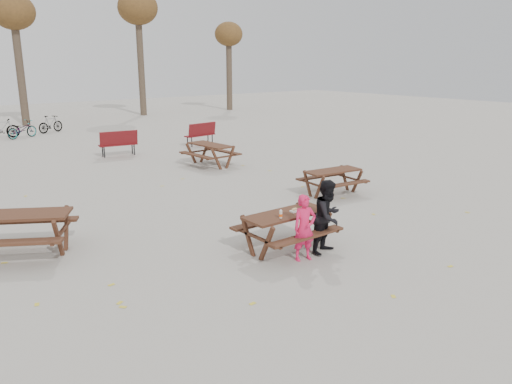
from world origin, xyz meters
TOP-DOWN VIEW (x-y plane):
  - ground at (0.00, 0.00)m, footprint 80.00×80.00m
  - main_picnic_table at (0.00, 0.00)m, footprint 1.80×1.45m
  - food_tray at (0.17, -0.05)m, footprint 0.18×0.11m
  - bread_roll at (0.17, -0.05)m, footprint 0.14×0.06m
  - soda_bottle at (-0.31, -0.18)m, footprint 0.07×0.07m
  - child at (-0.09, -0.62)m, footprint 0.53×0.42m
  - adult at (0.56, -0.61)m, footprint 0.84×0.72m
  - picnic_table_east at (3.90, 2.45)m, footprint 1.79×1.51m
  - picnic_table_north at (-4.36, 3.00)m, footprint 2.51×2.37m
  - picnic_table_far at (3.31, 7.99)m, footprint 1.62×1.95m
  - park_bench_row at (-0.98, 12.17)m, footprint 13.58×1.38m
  - tree_row at (0.90, 25.15)m, footprint 32.17×3.52m
  - fallen_leaves at (0.50, 2.50)m, footprint 11.00×11.00m

SIDE VIEW (x-z plane):
  - ground at x=0.00m, z-range 0.00..0.00m
  - fallen_leaves at x=0.50m, z-range 0.00..0.01m
  - picnic_table_east at x=3.90m, z-range 0.00..0.71m
  - picnic_table_far at x=3.31m, z-range 0.00..0.79m
  - picnic_table_north at x=-4.36m, z-range 0.00..0.85m
  - park_bench_row at x=-0.98m, z-range 0.00..1.03m
  - main_picnic_table at x=0.00m, z-range 0.20..0.97m
  - child at x=-0.09m, z-range 0.00..1.29m
  - adult at x=0.56m, z-range 0.00..1.49m
  - food_tray at x=0.17m, z-range 0.78..0.81m
  - bread_roll at x=0.17m, z-range 0.81..0.86m
  - soda_bottle at x=-0.31m, z-range 0.76..0.93m
  - tree_row at x=0.90m, z-range 2.06..10.32m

